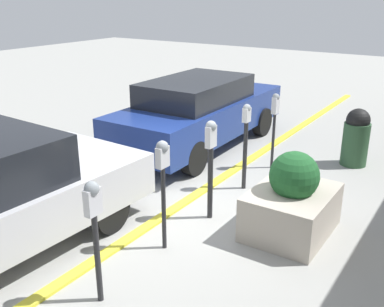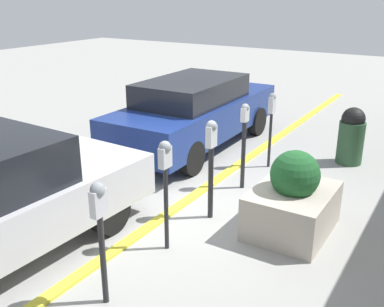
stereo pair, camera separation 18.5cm
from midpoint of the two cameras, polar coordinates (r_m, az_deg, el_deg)
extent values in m
plane|color=#999993|center=(7.10, -1.75, -6.86)|extent=(40.00, 40.00, 0.00)
cube|color=gold|center=(7.13, -2.29, -6.57)|extent=(19.00, 0.16, 0.04)
cylinder|color=#232326|center=(4.97, -12.31, -13.10)|extent=(0.06, 0.06, 1.05)
cube|color=silver|center=(4.65, -12.91, -6.16)|extent=(0.18, 0.09, 0.29)
sphere|color=gray|center=(4.59, -13.05, -4.53)|extent=(0.16, 0.16, 0.16)
cylinder|color=#232326|center=(5.80, -4.22, -7.04)|extent=(0.06, 0.06, 1.14)
cube|color=silver|center=(5.52, -4.40, -0.50)|extent=(0.19, 0.09, 0.27)
sphere|color=gray|center=(5.47, -4.44, 0.81)|extent=(0.16, 0.16, 0.16)
cylinder|color=#232326|center=(6.58, 1.58, -3.76)|extent=(0.08, 0.08, 1.11)
cube|color=silver|center=(6.32, 1.64, 2.17)|extent=(0.18, 0.09, 0.31)
sphere|color=gray|center=(6.28, 1.65, 3.53)|extent=(0.16, 0.16, 0.16)
cylinder|color=#232326|center=(7.60, 5.84, -0.23)|extent=(0.07, 0.07, 1.18)
cube|color=silver|center=(7.39, 6.03, 4.94)|extent=(0.15, 0.09, 0.23)
sphere|color=gray|center=(7.36, 6.06, 5.82)|extent=(0.13, 0.13, 0.13)
cylinder|color=#232326|center=(8.62, 9.25, 1.66)|extent=(0.05, 0.05, 1.07)
cube|color=silver|center=(8.44, 9.51, 6.12)|extent=(0.15, 0.09, 0.31)
sphere|color=gray|center=(8.40, 9.57, 7.15)|extent=(0.13, 0.13, 0.13)
cube|color=#B2A899|center=(6.45, 11.78, -7.08)|extent=(1.32, 1.02, 0.63)
sphere|color=#1E5628|center=(6.22, 12.12, -2.67)|extent=(0.68, 0.68, 0.68)
cylinder|color=black|center=(6.39, -11.24, -7.20)|extent=(0.65, 0.23, 0.65)
cylinder|color=black|center=(7.61, -21.00, -3.68)|extent=(0.65, 0.23, 0.65)
cube|color=navy|center=(9.67, 0.01, 4.81)|extent=(4.72, 1.79, 0.71)
cube|color=black|center=(9.38, -0.60, 8.03)|extent=(2.46, 1.54, 0.47)
cylinder|color=black|center=(10.65, 7.76, 4.08)|extent=(0.65, 0.20, 0.65)
cylinder|color=black|center=(11.35, 0.51, 5.26)|extent=(0.65, 0.20, 0.65)
cylinder|color=black|center=(8.20, -0.69, -0.57)|extent=(0.65, 0.20, 0.65)
cylinder|color=black|center=(9.10, -9.06, 1.26)|extent=(0.65, 0.20, 0.65)
cylinder|color=#2D5133|center=(9.24, 18.94, 1.31)|extent=(0.50, 0.50, 0.84)
sphere|color=black|center=(9.11, 19.27, 4.17)|extent=(0.45, 0.45, 0.45)
camera|label=1|loc=(0.09, 89.20, 0.29)|focal=42.00mm
camera|label=2|loc=(0.09, -90.80, -0.29)|focal=42.00mm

